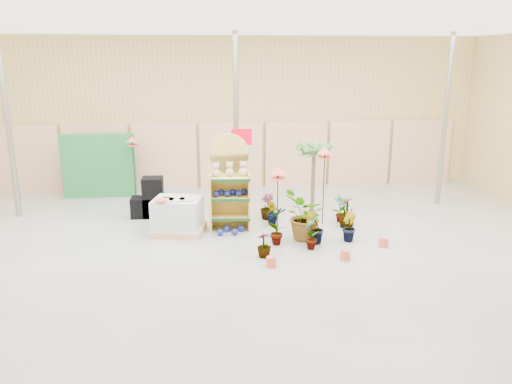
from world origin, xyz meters
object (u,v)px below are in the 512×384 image
bird_table_front (278,173)px  potted_plant_2 (305,216)px  display_shelf (230,186)px  pallet_stack (178,216)px

bird_table_front → potted_plant_2: size_ratio=1.50×
display_shelf → bird_table_front: bearing=-42.1°
pallet_stack → bird_table_front: 2.55m
pallet_stack → potted_plant_2: (2.77, -0.76, 0.14)m
display_shelf → bird_table_front: 1.51m
pallet_stack → display_shelf: bearing=25.4°
pallet_stack → potted_plant_2: 2.88m
bird_table_front → potted_plant_2: bird_table_front is taller
pallet_stack → potted_plant_2: size_ratio=1.19×
display_shelf → potted_plant_2: bearing=-29.0°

